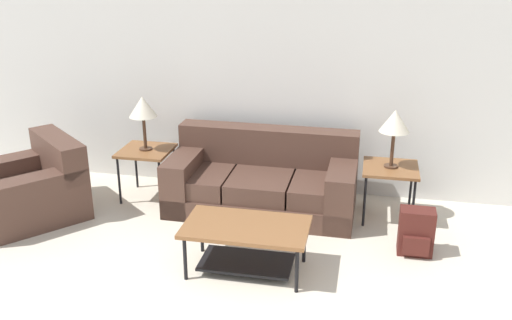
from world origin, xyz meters
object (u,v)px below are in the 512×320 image
(armchair, at_px, (31,190))
(table_lamp_left, at_px, (143,108))
(couch, at_px, (263,183))
(backpack, at_px, (416,232))
(side_table_left, at_px, (146,154))
(table_lamp_right, at_px, (395,122))
(coffee_table, at_px, (246,237))
(side_table_right, at_px, (390,172))

(armchair, bearing_deg, table_lamp_left, 33.94)
(couch, distance_m, backpack, 1.69)
(armchair, relative_size, table_lamp_left, 2.36)
(side_table_left, distance_m, backpack, 2.96)
(side_table_left, distance_m, table_lamp_right, 2.67)
(armchair, xyz_separation_m, table_lamp_left, (1.01, 0.68, 0.76))
(couch, xyz_separation_m, backpack, (1.55, -0.67, -0.08))
(side_table_left, bearing_deg, armchair, -146.06)
(backpack, bearing_deg, coffee_table, -157.53)
(coffee_table, xyz_separation_m, table_lamp_right, (1.21, 1.29, 0.71))
(side_table_right, distance_m, table_lamp_right, 0.52)
(armchair, relative_size, table_lamp_right, 2.36)
(table_lamp_right, bearing_deg, side_table_left, -180.00)
(side_table_right, bearing_deg, side_table_left, 180.00)
(side_table_left, bearing_deg, table_lamp_right, 0.00)
(side_table_left, bearing_deg, coffee_table, -42.50)
(coffee_table, height_order, side_table_right, side_table_right)
(side_table_left, distance_m, table_lamp_left, 0.52)
(couch, relative_size, armchair, 1.40)
(coffee_table, xyz_separation_m, side_table_right, (1.21, 1.29, 0.19))
(side_table_left, xyz_separation_m, side_table_right, (2.62, 0.00, 0.00))
(table_lamp_left, relative_size, table_lamp_right, 1.00)
(coffee_table, xyz_separation_m, side_table_left, (-1.41, 1.29, 0.19))
(armchair, bearing_deg, couch, 15.84)
(side_table_left, bearing_deg, side_table_right, 0.00)
(table_lamp_right, bearing_deg, coffee_table, -133.01)
(side_table_left, relative_size, table_lamp_right, 0.95)
(side_table_right, distance_m, backpack, 0.79)
(side_table_left, height_order, backpack, side_table_left)
(armchair, bearing_deg, backpack, -0.19)
(coffee_table, distance_m, backpack, 1.57)
(table_lamp_left, bearing_deg, side_table_right, -0.00)
(couch, xyz_separation_m, side_table_right, (1.31, 0.02, 0.22))
(couch, xyz_separation_m, armchair, (-2.32, -0.66, -0.01))
(coffee_table, height_order, backpack, coffee_table)
(side_table_right, height_order, table_lamp_right, table_lamp_right)
(coffee_table, distance_m, side_table_left, 1.92)
(table_lamp_left, bearing_deg, couch, -0.99)
(side_table_left, xyz_separation_m, backpack, (2.86, -0.69, -0.30))
(backpack, bearing_deg, armchair, 179.81)
(armchair, distance_m, side_table_left, 1.24)
(couch, xyz_separation_m, table_lamp_left, (-1.31, 0.02, 0.74))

